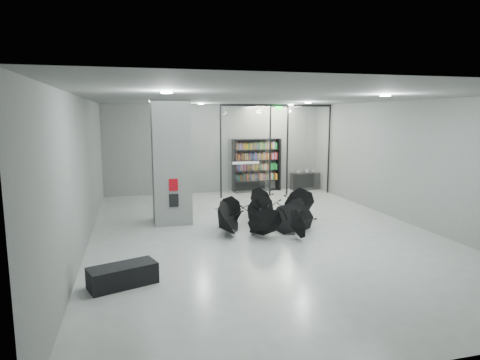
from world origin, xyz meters
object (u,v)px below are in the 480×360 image
object	(u,v)px
bench	(123,275)
bookshelf	(257,165)
column	(171,162)
umbrella_cluster	(270,218)
shop_counter	(305,181)

from	to	relation	value
bench	bookshelf	size ratio (longest dim) A/B	0.56
column	bookshelf	xyz separation A→B (m)	(4.36, 4.75, -0.77)
column	umbrella_cluster	world-z (taller)	column
column	umbrella_cluster	size ratio (longest dim) A/B	0.95
column	bench	size ratio (longest dim) A/B	2.92
column	bookshelf	world-z (taller)	column
bookshelf	umbrella_cluster	xyz separation A→B (m)	(-1.43, -6.24, -0.91)
column	bookshelf	size ratio (longest dim) A/B	1.63
bench	shop_counter	size ratio (longest dim) A/B	1.01
umbrella_cluster	column	bearing A→B (deg)	153.02
shop_counter	umbrella_cluster	size ratio (longest dim) A/B	0.32
shop_counter	umbrella_cluster	xyz separation A→B (m)	(-3.79, -6.02, -0.10)
bookshelf	bench	bearing A→B (deg)	-128.59
column	umbrella_cluster	distance (m)	3.70
column	umbrella_cluster	bearing A→B (deg)	-26.98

